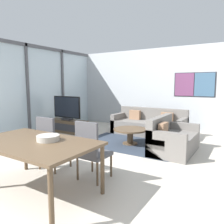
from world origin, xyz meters
The scene contains 13 objects.
ground_plane centered at (0.00, 0.00, 0.00)m, with size 24.00×24.00×0.00m, color beige.
wall_back centered at (0.02, 6.04, 1.40)m, with size 7.89×0.09×2.80m.
window_wall_left centered at (-3.44, 3.02, 1.53)m, with size 0.07×6.04×2.80m.
area_rug centered at (-0.16, 3.64, 0.00)m, with size 2.56×1.62×0.01m.
tv_console centered at (-2.56, 3.82, 0.20)m, with size 1.43×0.45×0.41m.
television centered at (-2.56, 3.82, 0.79)m, with size 1.10×0.20×0.77m.
sofa_main centered at (-0.16, 4.94, 0.27)m, with size 2.23×0.86×0.81m.
sofa_side centered at (0.94, 3.55, 0.27)m, with size 0.86×1.38×0.81m.
coffee_table centered at (-0.16, 3.64, 0.31)m, with size 0.88×0.88×0.41m.
dining_table centered at (-0.15, 0.61, 0.70)m, with size 1.83×1.08×0.76m.
dining_chair_left centered at (-0.60, 1.33, 0.53)m, with size 0.46×0.46×0.99m.
dining_chair_centre centered at (0.29, 1.36, 0.53)m, with size 0.46×0.46×0.99m.
fruit_bowl centered at (0.00, 0.74, 0.81)m, with size 0.32×0.32×0.08m.
Camera 1 is at (2.39, -1.37, 1.57)m, focal length 35.00 mm.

